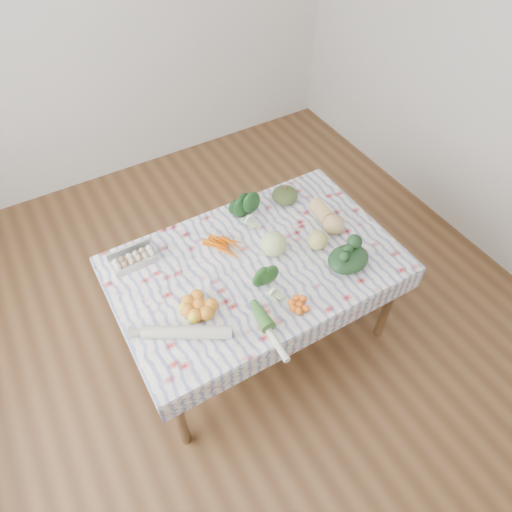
% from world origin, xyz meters
% --- Properties ---
extents(ground, '(4.50, 4.50, 0.00)m').
position_xyz_m(ground, '(0.00, 0.00, 0.00)').
color(ground, brown).
rests_on(ground, ground).
extents(wall_back, '(4.00, 0.04, 2.80)m').
position_xyz_m(wall_back, '(0.00, 2.25, 1.40)').
color(wall_back, silver).
rests_on(wall_back, ground).
extents(dining_table, '(1.60, 1.00, 0.75)m').
position_xyz_m(dining_table, '(0.00, 0.00, 0.68)').
color(dining_table, brown).
rests_on(dining_table, ground).
extents(tablecloth, '(1.66, 1.06, 0.01)m').
position_xyz_m(tablecloth, '(0.00, 0.00, 0.76)').
color(tablecloth, white).
rests_on(tablecloth, dining_table).
extents(egg_carton, '(0.27, 0.11, 0.07)m').
position_xyz_m(egg_carton, '(-0.61, 0.34, 0.80)').
color(egg_carton, '#AFAEA9').
rests_on(egg_carton, tablecloth).
extents(carrot_bunch, '(0.25, 0.24, 0.04)m').
position_xyz_m(carrot_bunch, '(-0.11, 0.18, 0.78)').
color(carrot_bunch, '#E45E00').
rests_on(carrot_bunch, tablecloth).
extents(kale_bunch, '(0.18, 0.16, 0.15)m').
position_xyz_m(kale_bunch, '(0.13, 0.35, 0.84)').
color(kale_bunch, '#133814').
rests_on(kale_bunch, tablecloth).
extents(kabocha_squash, '(0.18, 0.18, 0.11)m').
position_xyz_m(kabocha_squash, '(0.43, 0.36, 0.82)').
color(kabocha_squash, '#3E4F23').
rests_on(kabocha_squash, tablecloth).
extents(cabbage, '(0.16, 0.16, 0.15)m').
position_xyz_m(cabbage, '(0.13, 0.02, 0.84)').
color(cabbage, '#C5D989').
rests_on(cabbage, tablecloth).
extents(butternut_squash, '(0.15, 0.29, 0.13)m').
position_xyz_m(butternut_squash, '(0.55, 0.06, 0.83)').
color(butternut_squash, '#DBB66B').
rests_on(butternut_squash, tablecloth).
extents(orange_cluster, '(0.33, 0.33, 0.08)m').
position_xyz_m(orange_cluster, '(-0.43, -0.14, 0.80)').
color(orange_cluster, orange).
rests_on(orange_cluster, tablecloth).
extents(broccoli, '(0.16, 0.16, 0.10)m').
position_xyz_m(broccoli, '(-0.05, -0.21, 0.81)').
color(broccoli, '#1F4F1A').
rests_on(broccoli, tablecloth).
extents(mandarin_cluster, '(0.19, 0.19, 0.04)m').
position_xyz_m(mandarin_cluster, '(0.05, -0.39, 0.78)').
color(mandarin_cluster, orange).
rests_on(mandarin_cluster, tablecloth).
extents(grapefruit, '(0.15, 0.15, 0.12)m').
position_xyz_m(grapefruit, '(0.38, -0.08, 0.82)').
color(grapefruit, '#CDC766').
rests_on(grapefruit, tablecloth).
extents(spinach_bag, '(0.31, 0.29, 0.11)m').
position_xyz_m(spinach_bag, '(0.45, -0.29, 0.82)').
color(spinach_bag, black).
rests_on(spinach_bag, tablecloth).
extents(daikon, '(0.45, 0.30, 0.07)m').
position_xyz_m(daikon, '(-0.55, -0.25, 0.80)').
color(daikon, beige).
rests_on(daikon, tablecloth).
extents(leek, '(0.06, 0.37, 0.04)m').
position_xyz_m(leek, '(-0.18, -0.45, 0.78)').
color(leek, silver).
rests_on(leek, tablecloth).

